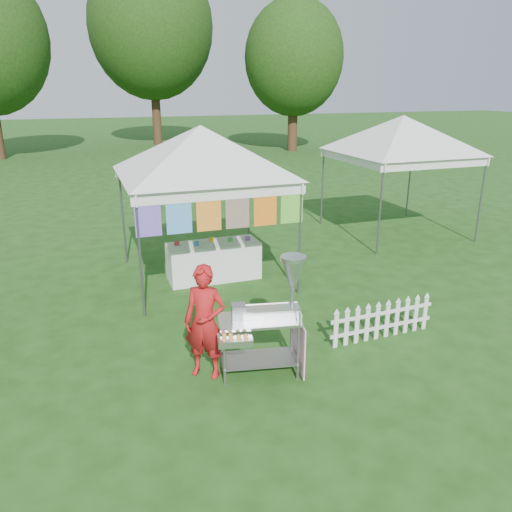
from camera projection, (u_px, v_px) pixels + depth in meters
name	position (u px, v px, depth m)	size (l,w,h in m)	color
ground	(267.00, 361.00, 7.03)	(120.00, 120.00, 0.00)	#1E4212
canopy_main	(200.00, 126.00, 9.18)	(4.24, 4.24, 3.45)	#59595E
canopy_right	(404.00, 116.00, 12.28)	(4.24, 4.24, 3.45)	#59595E
tree_mid	(151.00, 27.00, 30.63)	(7.60, 7.60, 11.52)	#3A2815
tree_right	(294.00, 58.00, 28.15)	(5.60, 5.60, 8.42)	#3A2815
donut_cart	(273.00, 308.00, 6.45)	(1.29, 0.80, 1.64)	gray
vendor	(205.00, 322.00, 6.48)	(0.56, 0.37, 1.55)	#B51618
picket_fence	(382.00, 321.00, 7.60)	(1.80, 0.09, 0.56)	white
display_table	(214.00, 261.00, 9.95)	(1.80, 0.70, 0.75)	white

